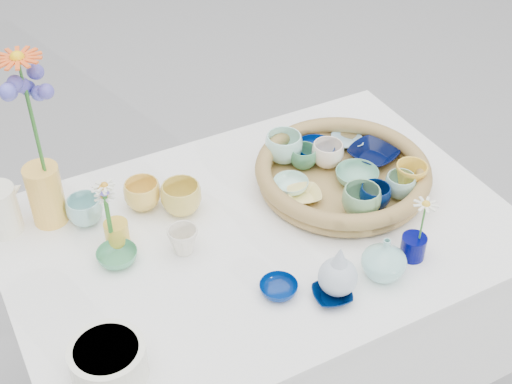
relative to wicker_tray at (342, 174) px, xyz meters
name	(u,v)px	position (x,y,z in m)	size (l,w,h in m)	color
wicker_tray	(342,174)	(0.00, 0.00, 0.00)	(0.47, 0.47, 0.08)	olive
tray_ceramic_0	(315,150)	(0.00, 0.13, 0.00)	(0.11, 0.11, 0.03)	navy
tray_ceramic_1	(373,154)	(0.13, 0.04, 0.00)	(0.13, 0.13, 0.03)	black
tray_ceramic_2	(410,177)	(0.14, -0.11, 0.02)	(0.08, 0.08, 0.08)	gold
tray_ceramic_3	(357,177)	(0.03, -0.02, 0.00)	(0.12, 0.12, 0.04)	#67A889
tray_ceramic_4	(361,201)	(-0.03, -0.14, 0.02)	(0.10, 0.10, 0.08)	#6DA374
tray_ceramic_5	(291,185)	(-0.14, 0.03, -0.01)	(0.09, 0.09, 0.03)	#AFE5D3
tray_ceramic_6	(284,148)	(-0.09, 0.16, 0.02)	(0.10, 0.10, 0.08)	#AEEEDF
tray_ceramic_7	(328,154)	(0.00, 0.08, 0.01)	(0.09, 0.09, 0.07)	#FFE8D1
tray_ceramic_8	(347,141)	(0.10, 0.13, -0.01)	(0.09, 0.09, 0.02)	#92BDCE
tray_ceramic_9	(375,197)	(0.01, -0.13, 0.01)	(0.08, 0.08, 0.06)	#041543
tray_ceramic_10	(304,195)	(-0.13, -0.02, -0.01)	(0.09, 0.09, 0.02)	#F3D978
tray_ceramic_11	(400,186)	(0.10, -0.12, 0.01)	(0.08, 0.08, 0.06)	#90C6B8
tray_ceramic_12	(303,157)	(-0.06, 0.10, 0.01)	(0.08, 0.08, 0.06)	#42875D
loose_ceramic_0	(142,195)	(-0.51, 0.17, 0.00)	(0.10, 0.10, 0.08)	#ECC051
loose_ceramic_1	(181,198)	(-0.43, 0.11, 0.00)	(0.11, 0.11, 0.08)	gold
loose_ceramic_2	(117,256)	(-0.64, 0.01, -0.02)	(0.10, 0.10, 0.03)	#459365
loose_ceramic_3	(183,240)	(-0.48, -0.04, 0.00)	(0.08, 0.08, 0.07)	silver
loose_ceramic_4	(279,289)	(-0.35, -0.26, -0.02)	(0.09, 0.09, 0.03)	navy
loose_ceramic_5	(85,211)	(-0.66, 0.18, 0.00)	(0.09, 0.09, 0.07)	#90CBC9
loose_ceramic_6	(332,295)	(-0.25, -0.34, -0.03)	(0.09, 0.09, 0.02)	#001139
fluted_bowl	(108,361)	(-0.76, -0.30, 0.00)	(0.16, 0.16, 0.08)	white
bud_vase_paleblue	(339,269)	(-0.22, -0.32, 0.03)	(0.09, 0.09, 0.14)	silver
bud_vase_seafoam	(384,258)	(-0.10, -0.33, 0.02)	(0.11, 0.11, 0.11)	#95D6CD
bud_vase_cobalt	(413,247)	(0.00, -0.31, -0.01)	(0.06, 0.06, 0.06)	#00024D
single_daisy	(423,222)	(0.01, -0.32, 0.07)	(0.07, 0.07, 0.12)	white
tall_vase_yellow	(46,195)	(-0.74, 0.23, 0.04)	(0.09, 0.09, 0.17)	#F8B948
gerbera	(31,117)	(-0.73, 0.22, 0.28)	(0.12, 0.12, 0.32)	#FF5A1E
hydrangea	(36,132)	(-0.73, 0.22, 0.24)	(0.09, 0.09, 0.32)	#5353C5
daisy_cup	(117,233)	(-0.61, 0.07, -0.01)	(0.06, 0.06, 0.06)	gold
daisy_posy	(110,202)	(-0.62, 0.06, 0.10)	(0.08, 0.08, 0.15)	white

